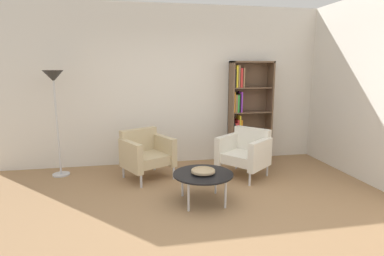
{
  "coord_description": "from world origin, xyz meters",
  "views": [
    {
      "loc": [
        -0.75,
        -3.35,
        1.77
      ],
      "look_at": [
        0.06,
        0.84,
        0.95
      ],
      "focal_mm": 29.13,
      "sensor_mm": 36.0,
      "label": 1
    }
  ],
  "objects_px": {
    "armchair_near_window": "(245,152)",
    "armchair_by_bookshelf": "(146,153)",
    "coffee_table_low": "(203,175)",
    "bookshelf_tall": "(245,113)",
    "decorative_bowl": "(203,171)",
    "floor_lamp_torchiere": "(54,89)"
  },
  "relations": [
    {
      "from": "bookshelf_tall",
      "to": "decorative_bowl",
      "type": "xyz_separation_m",
      "value": [
        -1.23,
        -1.75,
        -0.49
      ]
    },
    {
      "from": "armchair_near_window",
      "to": "floor_lamp_torchiere",
      "type": "bearing_deg",
      "value": -140.56
    },
    {
      "from": "coffee_table_low",
      "to": "armchair_by_bookshelf",
      "type": "distance_m",
      "value": 1.32
    },
    {
      "from": "decorative_bowl",
      "to": "armchair_near_window",
      "type": "relative_size",
      "value": 0.34
    },
    {
      "from": "coffee_table_low",
      "to": "bookshelf_tall",
      "type": "bearing_deg",
      "value": 55.07
    },
    {
      "from": "floor_lamp_torchiere",
      "to": "armchair_near_window",
      "type": "bearing_deg",
      "value": -11.27
    },
    {
      "from": "coffee_table_low",
      "to": "decorative_bowl",
      "type": "distance_m",
      "value": 0.06
    },
    {
      "from": "coffee_table_low",
      "to": "armchair_near_window",
      "type": "height_order",
      "value": "armchair_near_window"
    },
    {
      "from": "armchair_near_window",
      "to": "armchair_by_bookshelf",
      "type": "bearing_deg",
      "value": -137.25
    },
    {
      "from": "armchair_near_window",
      "to": "decorative_bowl",
      "type": "bearing_deg",
      "value": -85.13
    },
    {
      "from": "coffee_table_low",
      "to": "floor_lamp_torchiere",
      "type": "relative_size",
      "value": 0.46
    },
    {
      "from": "bookshelf_tall",
      "to": "armchair_near_window",
      "type": "height_order",
      "value": "bookshelf_tall"
    },
    {
      "from": "bookshelf_tall",
      "to": "decorative_bowl",
      "type": "relative_size",
      "value": 5.94
    },
    {
      "from": "bookshelf_tall",
      "to": "armchair_by_bookshelf",
      "type": "distance_m",
      "value": 2.1
    },
    {
      "from": "armchair_near_window",
      "to": "bookshelf_tall",
      "type": "bearing_deg",
      "value": 120.99
    },
    {
      "from": "bookshelf_tall",
      "to": "armchair_near_window",
      "type": "relative_size",
      "value": 2.0
    },
    {
      "from": "bookshelf_tall",
      "to": "coffee_table_low",
      "type": "bearing_deg",
      "value": -124.93
    },
    {
      "from": "bookshelf_tall",
      "to": "floor_lamp_torchiere",
      "type": "distance_m",
      "value": 3.39
    },
    {
      "from": "armchair_by_bookshelf",
      "to": "armchair_near_window",
      "type": "distance_m",
      "value": 1.63
    },
    {
      "from": "bookshelf_tall",
      "to": "decorative_bowl",
      "type": "bearing_deg",
      "value": -124.93
    },
    {
      "from": "coffee_table_low",
      "to": "armchair_by_bookshelf",
      "type": "height_order",
      "value": "armchair_by_bookshelf"
    },
    {
      "from": "bookshelf_tall",
      "to": "decorative_bowl",
      "type": "distance_m",
      "value": 2.2
    }
  ]
}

